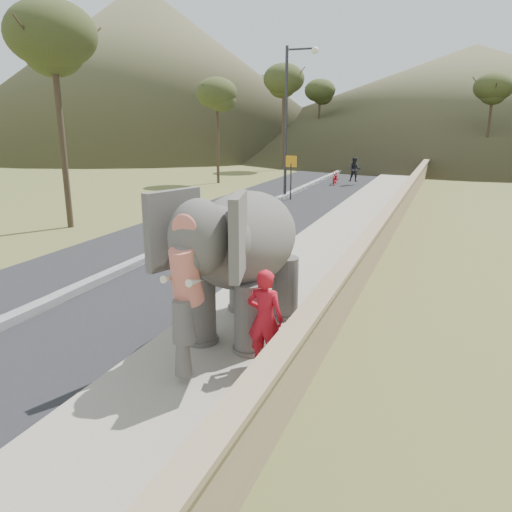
{
  "coord_description": "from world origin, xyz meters",
  "views": [
    {
      "loc": [
        3.71,
        -8.53,
        4.36
      ],
      "look_at": [
        0.2,
        0.4,
        1.7
      ],
      "focal_mm": 35.0,
      "sensor_mm": 36.0,
      "label": 1
    }
  ],
  "objects": [
    {
      "name": "road",
      "position": [
        -5.0,
        10.0,
        0.01
      ],
      "size": [
        7.0,
        120.0,
        0.03
      ],
      "primitive_type": "cube",
      "color": "black",
      "rests_on": "ground"
    },
    {
      "name": "elephant_and_man",
      "position": [
        0.02,
        0.29,
        1.63
      ],
      "size": [
        2.38,
        4.2,
        2.99
      ],
      "color": "#635F5A",
      "rests_on": "ground"
    },
    {
      "name": "motorcyclist",
      "position": [
        -3.15,
        24.96,
        0.72
      ],
      "size": [
        2.13,
        1.88,
        1.87
      ],
      "color": "maroon",
      "rests_on": "ground"
    },
    {
      "name": "median",
      "position": [
        -5.0,
        10.0,
        0.11
      ],
      "size": [
        0.35,
        120.0,
        0.22
      ],
      "primitive_type": "cube",
      "color": "black",
      "rests_on": "ground"
    },
    {
      "name": "walkway",
      "position": [
        0.0,
        10.0,
        0.07
      ],
      "size": [
        3.0,
        120.0,
        0.15
      ],
      "primitive_type": "cube",
      "color": "#9E9687",
      "rests_on": "ground"
    },
    {
      "name": "signboard",
      "position": [
        -4.5,
        17.55,
        1.64
      ],
      "size": [
        0.6,
        0.08,
        2.4
      ],
      "color": "#2D2D33",
      "rests_on": "ground"
    },
    {
      "name": "hill_far",
      "position": [
        5.0,
        70.0,
        7.0
      ],
      "size": [
        80.0,
        80.0,
        14.0
      ],
      "primitive_type": "cone",
      "color": "brown",
      "rests_on": "ground"
    },
    {
      "name": "ground",
      "position": [
        0.0,
        0.0,
        0.0
      ],
      "size": [
        160.0,
        160.0,
        0.0
      ],
      "primitive_type": "plane",
      "color": "olive",
      "rests_on": "ground"
    },
    {
      "name": "parapet",
      "position": [
        1.65,
        10.0,
        0.55
      ],
      "size": [
        0.3,
        120.0,
        1.1
      ],
      "primitive_type": "cube",
      "color": "tan",
      "rests_on": "ground"
    },
    {
      "name": "trees",
      "position": [
        -2.1,
        30.1,
        4.04
      ],
      "size": [
        48.31,
        42.86,
        9.01
      ],
      "color": "#473828",
      "rests_on": "ground"
    },
    {
      "name": "lamppost",
      "position": [
        -4.69,
        18.05,
        4.87
      ],
      "size": [
        1.76,
        0.36,
        8.0
      ],
      "color": "#2C2D31",
      "rests_on": "ground"
    },
    {
      "name": "hill_left",
      "position": [
        -38.0,
        55.0,
        11.0
      ],
      "size": [
        60.0,
        60.0,
        22.0
      ],
      "primitive_type": "cone",
      "color": "brown",
      "rests_on": "ground"
    }
  ]
}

